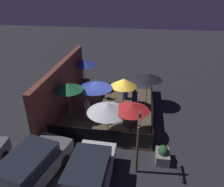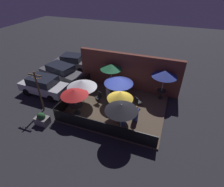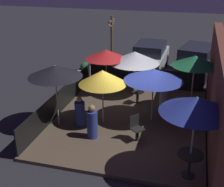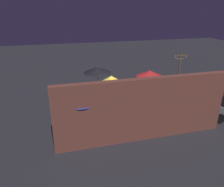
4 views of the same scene
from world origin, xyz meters
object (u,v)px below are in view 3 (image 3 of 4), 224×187
(patio_umbrella_0, at_px, (106,54))
(patio_umbrella_6, at_px, (195,61))
(patron_0, at_px, (164,97))
(patron_1, at_px, (80,113))
(patron_2, at_px, (92,123))
(patio_chair_0, at_px, (139,92))
(parked_car_1, at_px, (196,60))
(patio_umbrella_5, at_px, (55,71))
(patio_umbrella_4, at_px, (154,75))
(parked_car_0, at_px, (150,56))
(patio_umbrella_1, at_px, (196,105))
(patio_umbrella_2, at_px, (135,57))
(light_post, at_px, (112,42))
(dining_table_1, at_px, (190,159))
(planter_box, at_px, (85,71))
(dining_table_0, at_px, (106,79))
(patio_chair_1, at_px, (136,127))
(patio_umbrella_3, at_px, (103,77))

(patio_umbrella_0, distance_m, patio_umbrella_6, 4.17)
(patron_0, height_order, patron_1, patron_0)
(patron_0, bearing_deg, patron_1, -100.99)
(patio_umbrella_0, relative_size, patron_0, 1.52)
(patron_0, xyz_separation_m, patron_2, (2.89, -2.18, -0.04))
(patio_chair_0, distance_m, parked_car_1, 5.51)
(patio_umbrella_5, relative_size, patron_0, 1.75)
(patio_umbrella_4, distance_m, parked_car_0, 6.59)
(patio_umbrella_1, bearing_deg, patio_umbrella_2, -153.85)
(light_post, xyz_separation_m, parked_car_1, (-1.36, 4.52, -1.01))
(patio_umbrella_0, distance_m, parked_car_1, 5.82)
(dining_table_1, xyz_separation_m, light_post, (-8.20, -4.57, 1.16))
(patio_umbrella_2, height_order, patron_0, patio_umbrella_2)
(planter_box, bearing_deg, patio_umbrella_4, 45.87)
(patio_umbrella_1, distance_m, patio_umbrella_6, 4.34)
(patio_chair_0, xyz_separation_m, patron_2, (3.25, -1.04, 0.03))
(dining_table_0, relative_size, patio_chair_1, 1.08)
(patio_umbrella_3, height_order, patio_umbrella_4, patio_umbrella_3)
(patio_chair_1, bearing_deg, parked_car_1, 116.60)
(patio_chair_0, height_order, patron_2, patron_2)
(patron_0, xyz_separation_m, patron_1, (2.17, -2.91, -0.09))
(patio_umbrella_3, xyz_separation_m, planter_box, (-4.83, -2.47, -1.58))
(patio_umbrella_6, relative_size, patio_chair_1, 2.62)
(patio_umbrella_6, height_order, parked_car_0, patio_umbrella_6)
(patio_umbrella_1, bearing_deg, patron_0, -163.92)
(patio_chair_1, xyz_separation_m, parked_car_0, (-8.04, -0.78, 0.23))
(patio_umbrella_3, relative_size, patio_chair_1, 2.32)
(patio_umbrella_5, bearing_deg, light_post, 176.58)
(dining_table_1, height_order, light_post, light_post)
(patio_umbrella_0, height_order, patio_umbrella_6, patio_umbrella_6)
(patio_umbrella_5, bearing_deg, dining_table_0, 167.16)
(dining_table_0, height_order, parked_car_0, parked_car_0)
(patio_umbrella_5, bearing_deg, patio_umbrella_3, 110.26)
(patio_chair_1, bearing_deg, patio_umbrella_6, 97.64)
(patron_1, bearing_deg, patio_umbrella_5, 46.17)
(patio_chair_0, xyz_separation_m, light_post, (-3.64, -2.22, 1.20))
(patio_chair_1, bearing_deg, planter_box, 163.81)
(patio_umbrella_0, height_order, parked_car_0, patio_umbrella_0)
(patio_umbrella_3, height_order, patio_chair_1, patio_umbrella_3)
(patio_umbrella_0, distance_m, dining_table_0, 1.21)
(patron_0, relative_size, patron_1, 1.15)
(patio_umbrella_2, relative_size, patio_umbrella_5, 0.96)
(patio_umbrella_3, bearing_deg, patron_1, -60.41)
(patio_umbrella_5, distance_m, patio_chair_1, 3.51)
(dining_table_0, bearing_deg, patio_chair_0, 60.72)
(patio_umbrella_2, xyz_separation_m, patio_umbrella_5, (3.80, -2.15, 0.40))
(patio_umbrella_5, relative_size, light_post, 0.72)
(patio_umbrella_1, xyz_separation_m, patio_umbrella_3, (-2.47, -3.34, -0.41))
(patio_umbrella_2, bearing_deg, patron_1, -19.97)
(patio_umbrella_0, height_order, patron_1, patio_umbrella_0)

